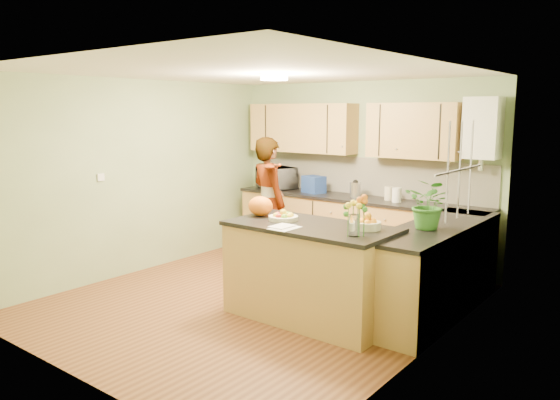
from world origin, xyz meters
The scene contains 28 objects.
floor centered at (0.00, 0.00, 0.00)m, with size 4.50×4.50×0.00m, color brown.
ceiling centered at (0.00, 0.00, 2.50)m, with size 4.00×4.50×0.02m, color white.
wall_back centered at (0.00, 2.25, 1.25)m, with size 4.00×0.02×2.50m, color gray.
wall_front centered at (0.00, -2.25, 1.25)m, with size 4.00×0.02×2.50m, color gray.
wall_left centered at (-2.00, 0.00, 1.25)m, with size 0.02×4.50×2.50m, color gray.
wall_right centered at (2.00, 0.00, 1.25)m, with size 0.02×4.50×2.50m, color gray.
back_counter centered at (0.10, 1.95, 0.47)m, with size 3.64×0.62×0.94m.
right_counter centered at (1.70, 0.85, 0.47)m, with size 0.62×2.24×0.94m.
splashback centered at (0.10, 2.23, 1.20)m, with size 3.60×0.02×0.52m, color white.
upper_cabinets centered at (-0.18, 2.08, 1.85)m, with size 3.20×0.34×0.70m.
boiler centered at (1.70, 2.09, 1.90)m, with size 0.40×0.30×0.86m.
window_right centered at (1.99, 0.60, 1.55)m, with size 0.01×1.30×1.05m.
light_switch centered at (-1.99, -0.60, 1.30)m, with size 0.02×0.09×0.09m, color white.
ceiling_lamp centered at (0.00, 0.30, 2.46)m, with size 0.30×0.30×0.07m.
peninsula_island centered at (0.75, -0.06, 0.49)m, with size 1.70×0.87×0.98m.
fruit_dish centered at (0.40, -0.06, 1.02)m, with size 0.31×0.31×0.11m.
orange_bowl centered at (1.30, 0.09, 1.04)m, with size 0.26×0.26×0.15m.
flower_vase centered at (1.35, -0.24, 1.26)m, with size 0.24×0.24×0.44m.
orange_bag centered at (0.05, -0.01, 1.08)m, with size 0.28×0.24×0.21m, color orange.
papers centered at (0.65, -0.36, 0.98)m, with size 0.22×0.30×0.01m, color white.
violinist centered at (-0.75, 1.12, 0.88)m, with size 0.64×0.42×1.76m, color tan.
violin centered at (-0.55, 0.90, 1.41)m, with size 0.58×0.23×0.12m, color #571805, non-canonical shape.
microwave centered at (-1.28, 1.95, 1.10)m, with size 0.59×0.40×0.33m, color white.
blue_box centered at (-0.58, 1.93, 1.06)m, with size 0.30×0.22×0.24m, color navy.
kettle centered at (0.09, 1.94, 1.05)m, with size 0.15×0.15×0.28m.
jar_cream centered at (0.56, 2.00, 1.03)m, with size 0.11×0.11×0.18m, color beige.
jar_white centered at (0.72, 1.91, 1.03)m, with size 0.12×0.12×0.19m, color white.
potted_plant centered at (1.70, 0.62, 1.19)m, with size 0.45×0.39×0.50m, color #337527.
Camera 1 is at (3.79, -4.45, 2.10)m, focal length 35.00 mm.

